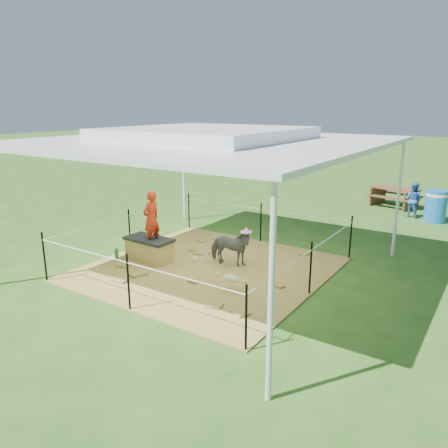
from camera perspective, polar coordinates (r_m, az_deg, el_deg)
The scene contains 14 objects.
ground at distance 9.16m, azimuth -2.08°, elevation -5.96°, with size 90.00×90.00×0.00m, color #2D5919.
hay_patch at distance 9.16m, azimuth -2.08°, elevation -5.87°, with size 4.60×4.60×0.03m, color brown.
canopy_tent at distance 8.56m, azimuth -2.26°, elevation 11.07°, with size 6.30×6.30×2.90m.
rope_fence at distance 8.95m, azimuth -2.12°, elevation -2.12°, with size 4.54×4.54×1.00m.
straw_bale at distance 9.69m, azimuth -9.72°, elevation -3.38°, with size 1.00×0.50×0.45m, color #B79742.
dark_cloth at distance 9.62m, azimuth -9.78°, elevation -1.96°, with size 1.07×0.56×0.06m, color black.
woman at distance 9.40m, azimuth -9.50°, elevation 1.28°, with size 0.44×0.29×1.21m, color red.
green_bottle at distance 9.80m, azimuth -13.85°, elevation -3.93°, with size 0.08×0.08×0.28m, color #1C8034.
pony at distance 9.18m, azimuth 0.78°, elevation -3.10°, with size 0.42×0.93×0.79m, color #4E4F54.
pink_hat at distance 9.05m, azimuth 0.79°, elevation -0.40°, with size 0.24×0.24×0.11m, color #FF93C4.
foal at distance 8.03m, azimuth 0.92°, elevation -6.94°, with size 0.92×0.51×0.51m, color beige, non-canonical shape.
trash_barrel at distance 14.12m, azimuth 25.92°, elevation 2.09°, with size 0.60×0.60×0.93m, color blue.
picnic_table_near at distance 15.78m, azimuth 21.34°, elevation 3.29°, with size 1.53×1.11×0.64m, color brown.
distant_person at distance 14.48m, azimuth 23.49°, elevation 2.93°, with size 0.52×0.40×1.07m, color #3167BA.
Camera 1 is at (4.99, -6.93, 3.33)m, focal length 35.00 mm.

